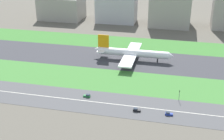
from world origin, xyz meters
The scene contains 15 objects.
ground_plane centered at (0.00, 0.00, 0.00)m, with size 800.00×800.00×0.00m, color #5B564C.
runway centered at (0.00, 0.00, 0.05)m, with size 280.00×46.00×0.10m, color #38383D.
grass_median_north centered at (0.00, 41.00, 0.05)m, with size 280.00×36.00×0.10m, color #3D7A33.
grass_median_south centered at (0.00, -41.00, 0.05)m, with size 280.00×36.00×0.10m, color #427F38.
highway centered at (0.00, -73.00, 0.05)m, with size 280.00×28.00×0.10m, color #4C4C4F.
highway_centerline centered at (0.00, -73.00, 0.11)m, with size 266.00×0.50×0.01m, color silver.
airliner centered at (14.10, 0.00, 6.23)m, with size 65.00×56.00×19.70m.
car_2 centered at (-2.62, -68.00, 0.92)m, with size 4.40×1.80×2.00m.
car_0 centered at (30.38, -78.00, 0.92)m, with size 4.40×1.80×2.00m.
car_1 centered at (48.89, -78.00, 0.92)m, with size 4.40×1.80×2.00m.
traffic_light centered at (54.05, -60.01, 4.29)m, with size 0.36×0.50×7.20m.
terminal_building centered at (-90.00, 114.00, 13.23)m, with size 50.09×35.98×26.46m, color #9E998E.
hangar_building centered at (-22.75, 114.00, 16.21)m, with size 44.90×26.89×32.42m, color #B2B2B7.
office_tower centered at (38.18, 114.00, 21.16)m, with size 44.29×39.48×42.31m, color #9E998E.
fuel_tank_west centered at (-23.71, 159.00, 8.48)m, with size 20.99×20.99×16.97m, color silver.
Camera 1 is at (50.99, -231.81, 94.82)m, focal length 49.55 mm.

